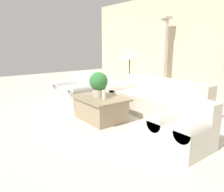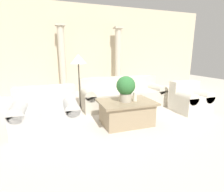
# 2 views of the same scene
# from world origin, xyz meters

# --- Properties ---
(ground_plane) EXTENTS (16.00, 16.00, 0.00)m
(ground_plane) POSITION_xyz_m (0.00, 0.00, 0.00)
(ground_plane) COLOR beige
(wall_back) EXTENTS (10.00, 0.06, 3.20)m
(wall_back) POSITION_xyz_m (0.00, 3.14, 1.60)
(wall_back) COLOR beige
(wall_back) RESTS_ON ground_plane
(sofa_long) EXTENTS (2.31, 0.98, 0.78)m
(sofa_long) POSITION_xyz_m (0.51, 0.82, 0.32)
(sofa_long) COLOR beige
(sofa_long) RESTS_ON ground_plane
(loveseat) EXTENTS (1.22, 0.98, 0.78)m
(loveseat) POSITION_xyz_m (-1.50, -0.06, 0.33)
(loveseat) COLOR #BAB7B3
(loveseat) RESTS_ON ground_plane
(coffee_table) EXTENTS (1.12, 0.83, 0.49)m
(coffee_table) POSITION_xyz_m (0.08, -0.47, 0.25)
(coffee_table) COLOR #998466
(coffee_table) RESTS_ON ground_plane
(potted_plant) EXTENTS (0.38, 0.38, 0.52)m
(potted_plant) POSITION_xyz_m (0.05, -0.49, 0.79)
(potted_plant) COLOR #B2A893
(potted_plant) RESTS_ON coffee_table
(pillar_candle) EXTENTS (0.08, 0.08, 0.18)m
(pillar_candle) POSITION_xyz_m (0.25, -0.50, 0.58)
(pillar_candle) COLOR silver
(pillar_candle) RESTS_ON coffee_table
(floor_lamp) EXTENTS (0.43, 0.43, 1.43)m
(floor_lamp) POSITION_xyz_m (-0.66, 0.99, 1.25)
(floor_lamp) COLOR #4C473D
(floor_lamp) RESTS_ON ground_plane
(column_left) EXTENTS (0.32, 0.32, 2.40)m
(column_left) POSITION_xyz_m (-0.96, 2.73, 1.23)
(column_left) COLOR beige
(column_left) RESTS_ON ground_plane
(armchair) EXTENTS (0.77, 0.76, 0.75)m
(armchair) POSITION_xyz_m (1.94, -0.22, 0.33)
(armchair) COLOR beige
(armchair) RESTS_ON ground_plane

